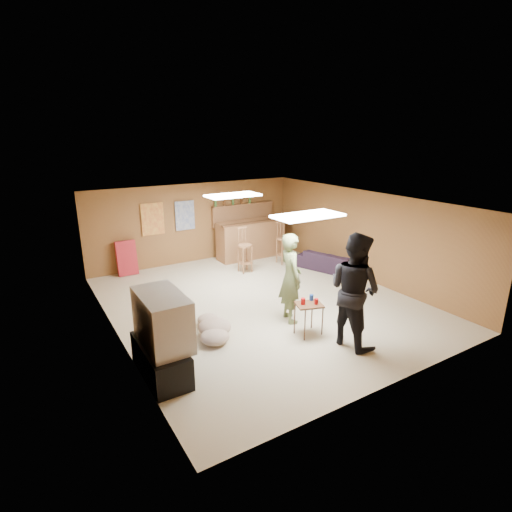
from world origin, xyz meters
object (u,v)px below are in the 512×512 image
bar_counter (251,239)px  person_black (354,290)px  person_olive (291,278)px  sofa (330,261)px  tray_table (308,319)px  tv_body (162,319)px

bar_counter → person_black: person_black is taller
person_olive → sofa: person_olive is taller
tray_table → bar_counter: bearing=71.8°
bar_counter → sofa: bearing=-60.4°
bar_counter → person_black: (-1.08, -5.24, 0.44)m
person_olive → tv_body: bearing=114.3°
bar_counter → tray_table: bearing=-108.2°
person_black → tv_body: bearing=69.4°
person_olive → tray_table: person_olive is taller
bar_counter → sofa: 2.45m
sofa → person_black: bearing=123.9°
person_olive → sofa: (2.66, 1.85, -0.63)m
bar_counter → tray_table: 4.86m
tv_body → tray_table: bearing=-3.4°
bar_counter → person_olive: 4.23m
person_black → tray_table: bearing=28.2°
person_black → tray_table: person_black is taller
bar_counter → person_olive: (-1.46, -3.96, 0.33)m
tray_table → sofa: bearing=42.6°
tv_body → person_olive: size_ratio=0.63×
tv_body → bar_counter: bearing=47.0°
tv_body → tray_table: tv_body is taller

